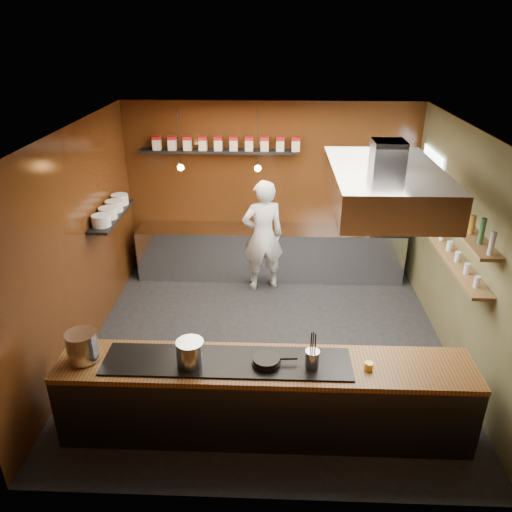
{
  "coord_description": "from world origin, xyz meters",
  "views": [
    {
      "loc": [
        0.07,
        -5.84,
        4.17
      ],
      "look_at": [
        -0.18,
        0.4,
        1.21
      ],
      "focal_mm": 35.0,
      "sensor_mm": 36.0,
      "label": 1
    }
  ],
  "objects_px": {
    "stockpot_large": "(82,346)",
    "stockpot_small": "(190,353)",
    "extractor_hood": "(385,185)",
    "chef": "(263,236)",
    "espresso_machine": "(394,219)"
  },
  "relations": [
    {
      "from": "extractor_hood",
      "to": "stockpot_large",
      "type": "bearing_deg",
      "value": -159.2
    },
    {
      "from": "espresso_machine",
      "to": "chef",
      "type": "distance_m",
      "value": 2.27
    },
    {
      "from": "extractor_hood",
      "to": "espresso_machine",
      "type": "height_order",
      "value": "extractor_hood"
    },
    {
      "from": "stockpot_small",
      "to": "chef",
      "type": "height_order",
      "value": "chef"
    },
    {
      "from": "extractor_hood",
      "to": "chef",
      "type": "distance_m",
      "value": 2.99
    },
    {
      "from": "stockpot_large",
      "to": "espresso_machine",
      "type": "height_order",
      "value": "espresso_machine"
    },
    {
      "from": "extractor_hood",
      "to": "chef",
      "type": "relative_size",
      "value": 1.05
    },
    {
      "from": "extractor_hood",
      "to": "stockpot_large",
      "type": "distance_m",
      "value": 3.71
    },
    {
      "from": "stockpot_large",
      "to": "stockpot_small",
      "type": "bearing_deg",
      "value": -1.91
    },
    {
      "from": "stockpot_large",
      "to": "espresso_machine",
      "type": "relative_size",
      "value": 0.73
    },
    {
      "from": "stockpot_small",
      "to": "extractor_hood",
      "type": "bearing_deg",
      "value": 31.25
    },
    {
      "from": "extractor_hood",
      "to": "stockpot_small",
      "type": "relative_size",
      "value": 6.96
    },
    {
      "from": "chef",
      "to": "extractor_hood",
      "type": "bearing_deg",
      "value": 107.24
    },
    {
      "from": "stockpot_large",
      "to": "stockpot_small",
      "type": "xyz_separation_m",
      "value": [
        1.14,
        -0.04,
        -0.02
      ]
    },
    {
      "from": "espresso_machine",
      "to": "extractor_hood",
      "type": "bearing_deg",
      "value": -112.09
    }
  ]
}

